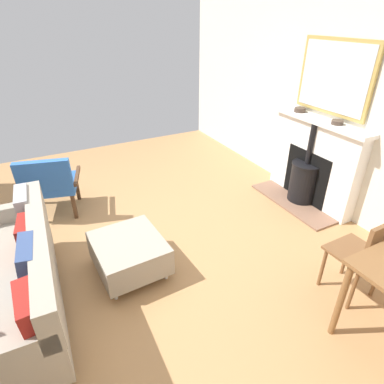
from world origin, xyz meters
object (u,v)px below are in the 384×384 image
object	(u,v)px
fireplace	(311,167)
sofa	(6,283)
mantel_bowl_near	(300,110)
ottoman	(129,253)
dining_chair_near_fireplace	(366,252)
armchair_accent	(49,182)
mantel_bowl_far	(337,122)

from	to	relation	value
fireplace	sofa	bearing A→B (deg)	4.65
mantel_bowl_near	ottoman	xyz separation A→B (m)	(2.56, 0.59, -0.93)
ottoman	dining_chair_near_fireplace	distance (m)	2.10
ottoman	armchair_accent	distance (m)	1.53
mantel_bowl_far	mantel_bowl_near	bearing A→B (deg)	-90.00
fireplace	sofa	size ratio (longest dim) A/B	0.77
mantel_bowl_far	sofa	bearing A→B (deg)	0.81
fireplace	ottoman	xyz separation A→B (m)	(2.55, 0.24, -0.26)
ottoman	armchair_accent	bearing A→B (deg)	-69.84
fireplace	mantel_bowl_near	bearing A→B (deg)	-91.27
fireplace	mantel_bowl_far	bearing A→B (deg)	91.88
armchair_accent	mantel_bowl_far	bearing A→B (deg)	155.17
sofa	ottoman	world-z (taller)	sofa
sofa	ottoman	xyz separation A→B (m)	(-1.03, -0.05, -0.12)
sofa	ottoman	size ratio (longest dim) A/B	2.51
mantel_bowl_near	dining_chair_near_fireplace	size ratio (longest dim) A/B	0.17
sofa	ottoman	distance (m)	1.04
sofa	dining_chair_near_fireplace	size ratio (longest dim) A/B	2.14
mantel_bowl_far	fireplace	bearing A→B (deg)	-88.12
mantel_bowl_near	armchair_accent	size ratio (longest dim) A/B	0.18
mantel_bowl_near	ottoman	bearing A→B (deg)	13.05
mantel_bowl_far	dining_chair_near_fireplace	bearing A→B (deg)	54.47
mantel_bowl_near	mantel_bowl_far	bearing A→B (deg)	90.00
mantel_bowl_far	ottoman	distance (m)	2.72
ottoman	fireplace	bearing A→B (deg)	-174.67
mantel_bowl_near	dining_chair_near_fireplace	distance (m)	2.14
armchair_accent	dining_chair_near_fireplace	distance (m)	3.46
mantel_bowl_near	sofa	world-z (taller)	mantel_bowl_near
mantel_bowl_far	armchair_accent	world-z (taller)	mantel_bowl_far
fireplace	mantel_bowl_far	distance (m)	0.71
mantel_bowl_far	armchair_accent	xyz separation A→B (m)	(3.08, -1.43, -0.70)
mantel_bowl_near	sofa	size ratio (longest dim) A/B	0.08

